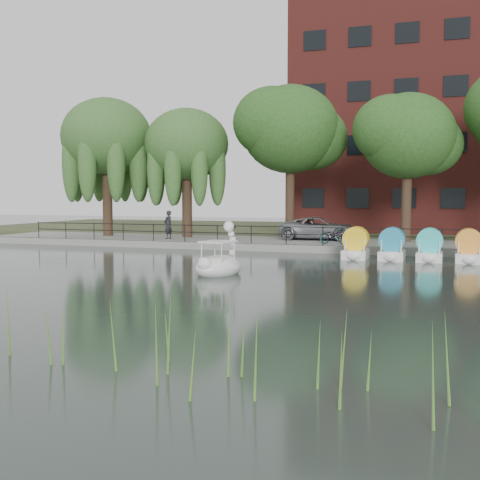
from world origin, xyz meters
The scene contains 16 objects.
ground_plane centered at (0.00, 0.00, 0.00)m, with size 120.00×120.00×0.00m, color #334039.
promenade centered at (0.00, 16.00, 0.20)m, with size 40.00×6.00×0.40m, color gray.
kerb centered at (0.00, 13.05, 0.20)m, with size 40.00×0.25×0.40m, color gray.
land_strip centered at (0.00, 30.00, 0.18)m, with size 60.00×22.00×0.36m, color #47512D.
railing centered at (0.00, 13.25, 1.15)m, with size 32.00×0.05×1.00m.
apartment_building centered at (7.00, 29.97, 9.36)m, with size 20.00×10.07×18.00m.
willow_left centered at (-13.00, 16.50, 6.87)m, with size 5.88×5.88×9.01m.
willow_mid centered at (-7.50, 17.00, 6.25)m, with size 5.32×5.32×8.15m.
broadleaf_center centered at (-1.00, 18.00, 7.06)m, with size 6.00×6.00×9.25m.
broadleaf_right centered at (6.00, 17.50, 6.39)m, with size 5.40×5.40×8.32m.
minivan centered at (1.06, 17.20, 1.18)m, with size 5.61×2.58×1.56m, color gray.
bicycle centered at (2.42, 14.28, 0.90)m, with size 1.72×0.60×1.00m, color gray.
pedestrian centered at (-7.84, 14.91, 1.39)m, with size 0.71×0.48×1.98m, color black.
swan_boat centered at (-0.13, 3.36, 0.44)m, with size 1.89×2.62×2.03m.
pedal_boat_row centered at (9.17, 10.86, 0.61)m, with size 11.35×1.70×1.40m.
reed_bank centered at (2.00, -9.50, 0.60)m, with size 24.00×2.40×1.20m.
Camera 1 is at (8.08, -18.28, 3.05)m, focal length 45.00 mm.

